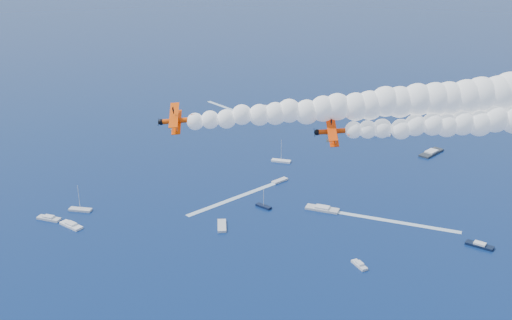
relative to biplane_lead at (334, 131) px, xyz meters
The scene contains 5 objects.
biplane_lead is the anchor object (origin of this frame).
biplane_trail 25.72m from the biplane_lead, 144.94° to the right, with size 6.29×7.06×4.25m, color #FF4B05, non-canonical shape.
smoke_trail_trail 5.31m from the biplane_lead, 57.56° to the left, with size 47.56×38.31×10.86m, color white, non-canonical shape.
spectator_boats 123.39m from the biplane_lead, 110.58° to the left, with size 195.91×167.23×0.70m.
boat_wakes 155.17m from the biplane_lead, 124.45° to the left, with size 153.92×154.81×0.04m.
Camera 1 is at (63.59, -65.95, 88.97)m, focal length 44.16 mm.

